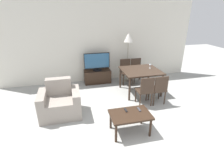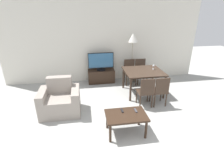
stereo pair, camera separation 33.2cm
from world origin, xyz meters
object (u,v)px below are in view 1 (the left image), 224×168
coffee_table (130,116)px  dining_chair_near (145,90)px  tv (97,62)px  floor_lamp (128,40)px  tv_stand (97,76)px  dining_table (141,73)px  dining_chair_near_right (159,88)px  armchair (60,103)px  dining_chair_far (137,69)px  remote_secondary (139,109)px  remote_primary (126,110)px  wine_glass_left (150,65)px  dining_chair_far_left (126,70)px

coffee_table → dining_chair_near: 1.24m
tv → floor_lamp: (1.08, -0.05, 0.71)m
tv_stand → dining_table: dining_table is taller
tv_stand → floor_lamp: bearing=-3.0°
dining_chair_near → floor_lamp: 2.09m
dining_chair_near_right → armchair: bearing=178.5°
tv → dining_chair_far: 1.42m
tv → remote_secondary: (0.44, -2.76, -0.30)m
coffee_table → remote_secondary: 0.26m
floor_lamp → tv_stand: bearing=177.0°
tv → dining_table: size_ratio=0.77×
remote_secondary → tv: bearing=99.1°
tv_stand → tv: (-0.00, -0.00, 0.53)m
coffee_table → dining_chair_near: (0.76, 0.98, 0.07)m
dining_table → dining_chair_near_right: (0.20, -0.82, -0.18)m
armchair → tv: 2.23m
coffee_table → dining_chair_far: bearing=66.3°
tv → dining_table: 1.58m
armchair → tv_stand: bearing=56.2°
dining_chair_near → remote_primary: 1.17m
floor_lamp → wine_glass_left: size_ratio=11.60×
armchair → remote_secondary: 1.92m
dining_chair_far_left → remote_secondary: bearing=-101.8°
tv_stand → remote_secondary: size_ratio=6.13×
remote_secondary → wine_glass_left: bearing=59.2°
remote_primary → floor_lamp: bearing=70.9°
coffee_table → dining_chair_near_right: (1.15, 0.98, 0.07)m
coffee_table → remote_primary: bearing=109.9°
dining_chair_far → dining_chair_near: bearing=-103.5°
floor_lamp → coffee_table: bearing=-107.2°
dining_chair_far_left → dining_chair_near: bearing=-90.0°
tv → dining_chair_near_right: tv is taller
remote_secondary → dining_chair_near_right: bearing=43.5°
dining_table → remote_primary: 1.95m
dining_table → dining_chair_far: size_ratio=1.36×
remote_secondary → wine_glass_left: wine_glass_left is taller
dining_chair_far_left → tv: bearing=166.4°
tv → remote_secondary: bearing=-80.9°
dining_table → wine_glass_left: (0.34, 0.10, 0.19)m
dining_table → coffee_table: bearing=-117.9°
dining_chair_far_left → floor_lamp: (0.11, 0.18, 1.01)m
tv_stand → coffee_table: bearing=-85.8°
dining_chair_far_left → dining_table: bearing=-76.5°
coffee_table → dining_chair_near: bearing=52.3°
dining_chair_near → remote_primary: size_ratio=5.55×
floor_lamp → remote_secondary: size_ratio=11.29×
wine_glass_left → dining_chair_far_left: bearing=126.6°
dining_table → dining_chair_near_right: size_ratio=1.36×
remote_secondary → tv_stand: bearing=99.1°
tv → remote_primary: (0.16, -2.72, -0.30)m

